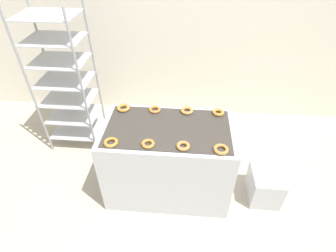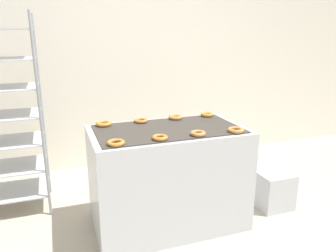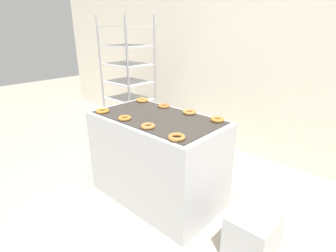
# 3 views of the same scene
# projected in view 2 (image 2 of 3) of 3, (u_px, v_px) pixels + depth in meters

# --- Properties ---
(wall_back) EXTENTS (8.00, 0.05, 2.80)m
(wall_back) POSITION_uv_depth(u_px,v_px,m) (125.00, 49.00, 3.84)
(wall_back) COLOR silver
(wall_back) RESTS_ON ground_plane
(fryer_machine) EXTENTS (1.23, 0.71, 0.85)m
(fryer_machine) POSITION_uv_depth(u_px,v_px,m) (168.00, 177.00, 2.72)
(fryer_machine) COLOR #B7BABF
(fryer_machine) RESTS_ON ground_plane
(baking_rack_cart) EXTENTS (0.61, 0.49, 1.75)m
(baking_rack_cart) POSITION_uv_depth(u_px,v_px,m) (5.00, 116.00, 2.83)
(baking_rack_cart) COLOR gray
(baking_rack_cart) RESTS_ON ground_plane
(glaze_bin) EXTENTS (0.31, 0.37, 0.34)m
(glaze_bin) POSITION_uv_depth(u_px,v_px,m) (271.00, 188.00, 3.09)
(glaze_bin) COLOR #B7BABF
(glaze_bin) RESTS_ON ground_plane
(donut_near_left) EXTENTS (0.12, 0.12, 0.03)m
(donut_near_left) POSITION_uv_depth(u_px,v_px,m) (116.00, 143.00, 2.22)
(donut_near_left) COLOR #B5792C
(donut_near_left) RESTS_ON fryer_machine
(donut_near_midleft) EXTENTS (0.11, 0.11, 0.03)m
(donut_near_midleft) POSITION_uv_depth(u_px,v_px,m) (160.00, 137.00, 2.33)
(donut_near_midleft) COLOR #BD772F
(donut_near_midleft) RESTS_ON fryer_machine
(donut_near_midright) EXTENTS (0.12, 0.12, 0.03)m
(donut_near_midright) POSITION_uv_depth(u_px,v_px,m) (198.00, 133.00, 2.43)
(donut_near_midright) COLOR #B7773D
(donut_near_midright) RESTS_ON fryer_machine
(donut_near_right) EXTENTS (0.13, 0.13, 0.03)m
(donut_near_right) POSITION_uv_depth(u_px,v_px,m) (236.00, 130.00, 2.52)
(donut_near_right) COLOR #BD7837
(donut_near_right) RESTS_ON fryer_machine
(donut_far_left) EXTENTS (0.13, 0.13, 0.03)m
(donut_far_left) POSITION_uv_depth(u_px,v_px,m) (104.00, 124.00, 2.68)
(donut_far_left) COLOR #BB7C32
(donut_far_left) RESTS_ON fryer_machine
(donut_far_midleft) EXTENTS (0.12, 0.12, 0.03)m
(donut_far_midleft) POSITION_uv_depth(u_px,v_px,m) (141.00, 121.00, 2.79)
(donut_far_midleft) COLOR #BC7133
(donut_far_midleft) RESTS_ON fryer_machine
(donut_far_midright) EXTENTS (0.13, 0.13, 0.03)m
(donut_far_midright) POSITION_uv_depth(u_px,v_px,m) (176.00, 117.00, 2.90)
(donut_far_midright) COLOR #BD7F3E
(donut_far_midright) RESTS_ON fryer_machine
(donut_far_right) EXTENTS (0.12, 0.12, 0.03)m
(donut_far_right) POSITION_uv_depth(u_px,v_px,m) (207.00, 115.00, 2.99)
(donut_far_right) COLOR #BB782F
(donut_far_right) RESTS_ON fryer_machine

